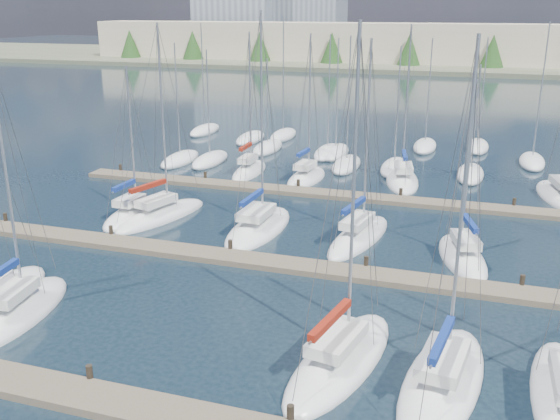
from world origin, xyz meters
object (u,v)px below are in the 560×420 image
(sailboat_c, at_px, (17,311))
(sailboat_o, at_px, (306,178))
(sailboat_i, at_px, (161,215))
(sailboat_h, at_px, (133,215))
(sailboat_l, at_px, (462,257))
(sailboat_d, at_px, (340,360))
(sailboat_p, at_px, (402,180))
(sailboat_n, at_px, (249,171))
(sailboat_k, at_px, (359,237))
(sailboat_j, at_px, (259,228))
(sailboat_e, at_px, (443,381))

(sailboat_c, relative_size, sailboat_o, 1.04)
(sailboat_c, relative_size, sailboat_i, 0.96)
(sailboat_h, distance_m, sailboat_l, 21.78)
(sailboat_h, bearing_deg, sailboat_c, -79.26)
(sailboat_d, relative_size, sailboat_i, 1.04)
(sailboat_p, xyz_separation_m, sailboat_h, (-16.32, -14.85, -0.00))
(sailboat_o, height_order, sailboat_n, sailboat_n)
(sailboat_d, bearing_deg, sailboat_c, -166.93)
(sailboat_c, xyz_separation_m, sailboat_k, (13.33, 14.77, 0.01))
(sailboat_l, bearing_deg, sailboat_n, 126.42)
(sailboat_j, height_order, sailboat_n, sailboat_j)
(sailboat_l, bearing_deg, sailboat_k, 151.87)
(sailboat_h, distance_m, sailboat_o, 15.68)
(sailboat_j, bearing_deg, sailboat_h, -176.05)
(sailboat_p, height_order, sailboat_o, sailboat_p)
(sailboat_k, distance_m, sailboat_i, 13.66)
(sailboat_k, bearing_deg, sailboat_o, 129.27)
(sailboat_h, xyz_separation_m, sailboat_d, (17.56, -13.50, 0.00))
(sailboat_j, xyz_separation_m, sailboat_i, (-7.17, 0.23, 0.01))
(sailboat_p, bearing_deg, sailboat_l, -80.81)
(sailboat_j, distance_m, sailboat_l, 12.79)
(sailboat_d, xyz_separation_m, sailboat_n, (-14.26, 27.22, 0.02))
(sailboat_j, relative_size, sailboat_c, 1.10)
(sailboat_p, height_order, sailboat_i, sailboat_i)
(sailboat_j, relative_size, sailboat_p, 1.08)
(sailboat_e, bearing_deg, sailboat_k, 120.49)
(sailboat_c, bearing_deg, sailboat_p, 55.58)
(sailboat_h, distance_m, sailboat_d, 22.15)
(sailboat_d, bearing_deg, sailboat_p, 103.46)
(sailboat_l, relative_size, sailboat_e, 0.79)
(sailboat_h, bearing_deg, sailboat_i, 19.80)
(sailboat_i, xyz_separation_m, sailboat_n, (1.45, 13.12, 0.01))
(sailboat_p, distance_m, sailboat_k, 14.18)
(sailboat_d, distance_m, sailboat_i, 21.11)
(sailboat_c, relative_size, sailboat_l, 1.19)
(sailboat_h, relative_size, sailboat_o, 0.87)
(sailboat_p, distance_m, sailboat_i, 20.32)
(sailboat_i, bearing_deg, sailboat_p, 59.86)
(sailboat_h, bearing_deg, sailboat_d, -35.61)
(sailboat_p, distance_m, sailboat_d, 28.38)
(sailboat_j, distance_m, sailboat_e, 18.91)
(sailboat_p, relative_size, sailboat_l, 1.22)
(sailboat_o, bearing_deg, sailboat_c, -98.88)
(sailboat_h, relative_size, sailboat_e, 0.80)
(sailboat_i, relative_size, sailboat_n, 1.08)
(sailboat_d, bearing_deg, sailboat_o, 119.53)
(sailboat_k, distance_m, sailboat_o, 14.18)
(sailboat_j, relative_size, sailboat_h, 1.31)
(sailboat_d, bearing_deg, sailboat_j, 132.60)
(sailboat_k, distance_m, sailboat_d, 14.35)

